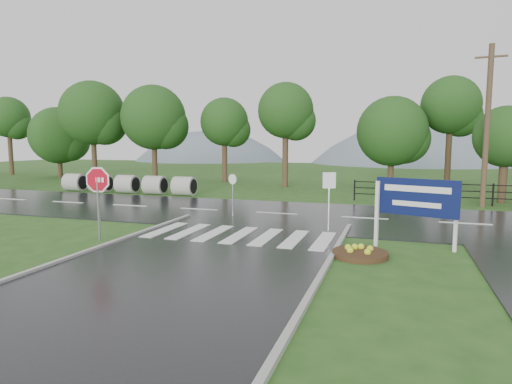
% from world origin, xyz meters
% --- Properties ---
extents(ground, '(120.00, 120.00, 0.00)m').
position_xyz_m(ground, '(0.00, 0.00, 0.00)').
color(ground, '#264E1A').
rests_on(ground, ground).
extents(main_road, '(90.00, 8.00, 0.04)m').
position_xyz_m(main_road, '(0.00, 10.00, 0.00)').
color(main_road, black).
rests_on(main_road, ground).
extents(crosswalk, '(6.50, 2.80, 0.02)m').
position_xyz_m(crosswalk, '(0.00, 5.00, 0.06)').
color(crosswalk, silver).
rests_on(crosswalk, ground).
extents(fence_west, '(9.58, 0.08, 1.20)m').
position_xyz_m(fence_west, '(7.75, 16.00, 0.72)').
color(fence_west, black).
rests_on(fence_west, ground).
extents(hills, '(102.00, 48.00, 48.00)m').
position_xyz_m(hills, '(3.49, 65.00, -15.54)').
color(hills, slate).
rests_on(hills, ground).
extents(treeline, '(83.20, 5.20, 10.00)m').
position_xyz_m(treeline, '(1.00, 24.00, 0.00)').
color(treeline, '#183E13').
rests_on(treeline, ground).
extents(culvert_pipes, '(9.70, 1.20, 1.20)m').
position_xyz_m(culvert_pipes, '(-11.62, 15.00, 0.60)').
color(culvert_pipes, '#9E9B93').
rests_on(culvert_pipes, ground).
extents(stop_sign, '(1.19, 0.16, 2.69)m').
position_xyz_m(stop_sign, '(-4.32, 2.91, 1.87)').
color(stop_sign, '#939399').
rests_on(stop_sign, ground).
extents(estate_billboard, '(2.46, 0.86, 2.22)m').
position_xyz_m(estate_billboard, '(5.86, 5.03, 1.53)').
color(estate_billboard, silver).
rests_on(estate_billboard, ground).
extents(flower_bed, '(1.63, 1.63, 0.33)m').
position_xyz_m(flower_bed, '(4.31, 3.55, 0.12)').
color(flower_bed, '#332111').
rests_on(flower_bed, ground).
extents(reg_sign_small, '(0.47, 0.18, 2.22)m').
position_xyz_m(reg_sign_small, '(2.85, 7.05, 1.57)').
color(reg_sign_small, '#939399').
rests_on(reg_sign_small, ground).
extents(reg_sign_round, '(0.43, 0.17, 1.94)m').
position_xyz_m(reg_sign_round, '(-1.65, 8.58, 1.26)').
color(reg_sign_round, '#939399').
rests_on(reg_sign_round, ground).
extents(utility_pole_east, '(1.47, 0.27, 8.23)m').
position_xyz_m(utility_pole_east, '(9.56, 15.50, 4.18)').
color(utility_pole_east, '#473523').
rests_on(utility_pole_east, ground).
extents(entrance_tree_left, '(3.34, 3.34, 5.33)m').
position_xyz_m(entrance_tree_left, '(10.85, 17.50, 3.63)').
color(entrance_tree_left, '#3D2B1C').
rests_on(entrance_tree_left, ground).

